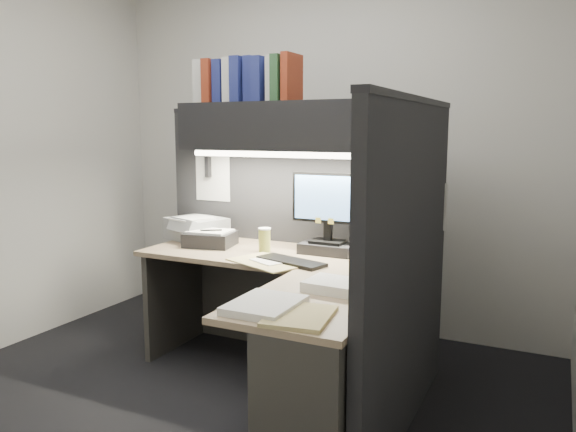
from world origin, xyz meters
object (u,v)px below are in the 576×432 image
at_px(monitor, 328,222).
at_px(telephone, 381,250).
at_px(desk, 287,337).
at_px(keyboard, 291,261).
at_px(coffee_cup, 265,241).
at_px(notebook_stack, 210,239).
at_px(overhead_shelf, 297,126).
at_px(printer, 197,228).

height_order(monitor, telephone, monitor).
height_order(desk, monitor, monitor).
bearing_deg(desk, telephone, 71.43).
relative_size(desk, keyboard, 4.03).
bearing_deg(coffee_cup, monitor, 17.97).
relative_size(keyboard, notebook_stack, 1.40).
xyz_separation_m(overhead_shelf, notebook_stack, (-0.54, -0.18, -0.72)).
bearing_deg(desk, monitor, 95.21).
xyz_separation_m(telephone, printer, (-1.31, -0.02, 0.03)).
bearing_deg(monitor, printer, 177.70).
distance_m(overhead_shelf, coffee_cup, 0.74).
bearing_deg(keyboard, telephone, 59.89).
xyz_separation_m(coffee_cup, printer, (-0.62, 0.16, 0.00)).
bearing_deg(desk, coffee_cup, 127.29).
bearing_deg(printer, overhead_shelf, 21.23).
height_order(overhead_shelf, telephone, overhead_shelf).
height_order(overhead_shelf, monitor, overhead_shelf).
height_order(overhead_shelf, printer, overhead_shelf).
height_order(desk, coffee_cup, coffee_cup).
relative_size(overhead_shelf, keyboard, 3.67).
relative_size(overhead_shelf, telephone, 7.40).
xyz_separation_m(monitor, telephone, (0.32, 0.06, -0.16)).
bearing_deg(notebook_stack, keyboard, -16.96).
bearing_deg(notebook_stack, monitor, 8.53).
bearing_deg(desk, printer, 145.25).
height_order(monitor, keyboard, monitor).
relative_size(telephone, printer, 0.57).
xyz_separation_m(coffee_cup, notebook_stack, (-0.40, 0.00, -0.02)).
xyz_separation_m(keyboard, telephone, (0.41, 0.39, 0.03)).
xyz_separation_m(desk, overhead_shelf, (-0.30, 0.75, 1.06)).
height_order(coffee_cup, printer, printer).
bearing_deg(monitor, coffee_cup, -162.07).
height_order(keyboard, coffee_cup, coffee_cup).
bearing_deg(notebook_stack, overhead_shelf, 18.05).
distance_m(keyboard, notebook_stack, 0.72).
bearing_deg(printer, monitor, 17.46).
xyz_separation_m(desk, printer, (-1.06, 0.73, 0.36)).
distance_m(telephone, notebook_stack, 1.11).
xyz_separation_m(telephone, coffee_cup, (-0.69, -0.18, 0.03)).
height_order(desk, keyboard, keyboard).
distance_m(monitor, printer, 1.00).
bearing_deg(telephone, keyboard, -137.73).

